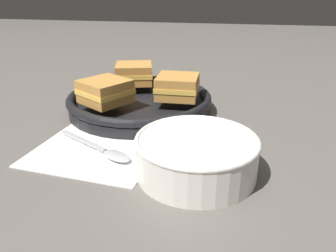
% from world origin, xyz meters
% --- Properties ---
extents(ground_plane, '(4.00, 4.00, 0.00)m').
position_xyz_m(ground_plane, '(0.00, 0.00, 0.00)').
color(ground_plane, '#56514C').
extents(napkin, '(0.22, 0.19, 0.00)m').
position_xyz_m(napkin, '(-0.10, -0.05, 0.00)').
color(napkin, white).
rests_on(napkin, ground_plane).
extents(soup_bowl, '(0.18, 0.18, 0.06)m').
position_xyz_m(soup_bowl, '(0.08, -0.08, 0.03)').
color(soup_bowl, silver).
rests_on(soup_bowl, ground_plane).
extents(spoon, '(0.16, 0.10, 0.01)m').
position_xyz_m(spoon, '(-0.07, -0.06, 0.01)').
color(spoon, '#9E9EA3').
rests_on(spoon, napkin).
extents(skillet, '(0.32, 0.32, 0.04)m').
position_xyz_m(skillet, '(-0.08, 0.16, 0.02)').
color(skillet, black).
rests_on(skillet, ground_plane).
extents(sandwich_near_left, '(0.09, 0.09, 0.05)m').
position_xyz_m(sandwich_near_left, '(0.01, 0.15, 0.06)').
color(sandwich_near_left, '#B27A38').
rests_on(sandwich_near_left, skillet).
extents(sandwich_near_right, '(0.11, 0.11, 0.05)m').
position_xyz_m(sandwich_near_right, '(-0.11, 0.23, 0.06)').
color(sandwich_near_right, '#B27A38').
rests_on(sandwich_near_right, skillet).
extents(sandwich_far_left, '(0.12, 0.12, 0.05)m').
position_xyz_m(sandwich_far_left, '(-0.13, 0.09, 0.06)').
color(sandwich_far_left, '#B27A38').
rests_on(sandwich_far_left, skillet).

